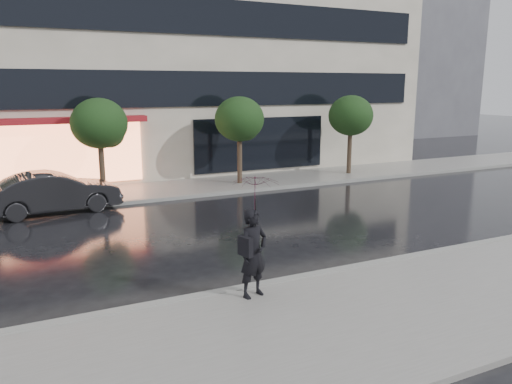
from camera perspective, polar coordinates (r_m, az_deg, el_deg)
ground at (r=12.76m, az=3.91°, el=-8.40°), size 120.00×120.00×0.00m
sidewalk_near at (r=10.26m, az=13.10°, el=-13.65°), size 60.00×4.50×0.12m
sidewalk_far at (r=21.91m, az=-9.33°, el=0.36°), size 60.00×3.50×0.12m
curb_near at (r=11.93m, az=6.30°, el=-9.58°), size 60.00×0.25×0.14m
curb_far at (r=20.27m, az=-7.94°, el=-0.52°), size 60.00×0.25×0.14m
bg_building_right at (r=50.04m, az=14.77°, el=15.78°), size 12.00×12.00×16.00m
tree_mid_west at (r=20.69m, az=-17.32°, el=7.30°), size 2.20×2.20×3.99m
tree_mid_east at (r=22.35m, az=-1.80°, el=8.15°), size 2.20×2.20×3.99m
tree_far_east at (r=25.36m, az=10.85°, el=8.42°), size 2.20×2.20×3.99m
parked_car at (r=19.08m, az=-22.07°, el=-0.05°), size 4.63×2.07×1.48m
pedestrian_with_umbrella at (r=10.21m, az=-0.15°, el=-3.27°), size 1.20×1.22×2.57m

